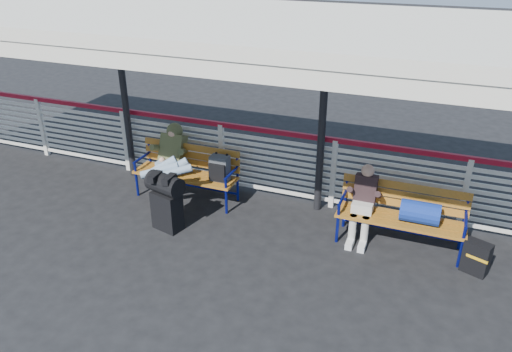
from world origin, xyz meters
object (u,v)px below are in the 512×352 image
at_px(traveler_man, 168,164).
at_px(suitcase_side, 476,258).
at_px(bench_right, 410,211).
at_px(luggage_stack, 166,200).
at_px(companion_person, 363,203).
at_px(bench_left, 196,168).

distance_m(traveler_man, suitcase_side, 4.80).
distance_m(bench_right, suitcase_side, 1.05).
xyz_separation_m(luggage_stack, companion_person, (2.82, 0.82, 0.09)).
relative_size(luggage_stack, bench_right, 0.52).
height_order(luggage_stack, bench_left, luggage_stack).
distance_m(bench_right, traveler_man, 3.83).
xyz_separation_m(luggage_stack, bench_right, (3.48, 0.84, 0.08)).
distance_m(traveler_man, companion_person, 3.17).
bearing_deg(luggage_stack, suitcase_side, 21.13).
bearing_deg(companion_person, luggage_stack, -163.71).
bearing_deg(suitcase_side, companion_person, -168.76).
bearing_deg(bench_right, bench_left, 176.79).
bearing_deg(luggage_stack, traveler_man, 131.04).
bearing_deg(companion_person, bench_left, 175.77).
xyz_separation_m(bench_left, suitcase_side, (4.45, -0.51, -0.35)).
relative_size(bench_left, companion_person, 1.57).
xyz_separation_m(bench_left, companion_person, (2.85, -0.21, 0.01)).
xyz_separation_m(bench_right, traveler_man, (-3.83, -0.15, 0.16)).
distance_m(companion_person, suitcase_side, 1.67).
height_order(bench_right, companion_person, companion_person).
height_order(luggage_stack, bench_right, luggage_stack).
distance_m(bench_left, suitcase_side, 4.49).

